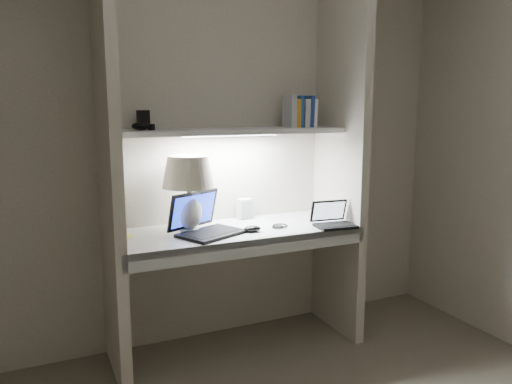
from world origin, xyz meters
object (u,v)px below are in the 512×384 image
laptop_netbook (333,220)px  speaker (245,209)px  laptop_main (205,224)px  table_lamp (188,181)px  book_row (300,112)px

laptop_netbook → speaker: (-0.41, 0.41, 0.03)m
laptop_netbook → speaker: laptop_netbook is taller
laptop_main → speaker: bearing=10.0°
table_lamp → laptop_netbook: size_ratio=1.76×
laptop_main → speaker: 0.45m
table_lamp → laptop_main: bearing=-51.4°
book_row → speaker: bearing=160.1°
laptop_main → book_row: book_row is taller
laptop_main → speaker: size_ratio=3.41×
laptop_netbook → laptop_main: bearing=174.6°
laptop_netbook → speaker: bearing=140.8°
speaker → table_lamp: bearing=-166.6°
laptop_netbook → book_row: 0.72m
table_lamp → laptop_netbook: 0.91m
laptop_main → laptop_netbook: size_ratio=1.77×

